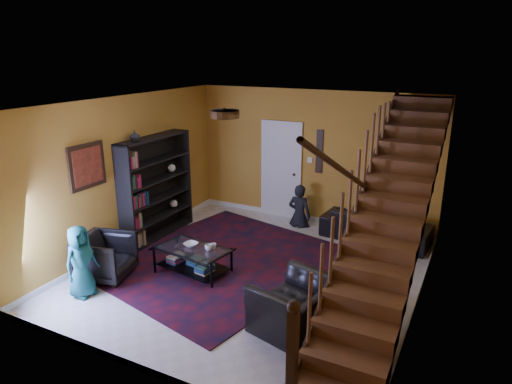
# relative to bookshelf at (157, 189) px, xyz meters

# --- Properties ---
(floor) EXTENTS (5.50, 5.50, 0.00)m
(floor) POSITION_rel_bookshelf_xyz_m (2.40, -0.60, -0.96)
(floor) COLOR beige
(floor) RESTS_ON ground
(room) EXTENTS (5.50, 5.50, 5.50)m
(room) POSITION_rel_bookshelf_xyz_m (1.07, 0.73, -0.91)
(room) COLOR gold
(room) RESTS_ON ground
(staircase) EXTENTS (0.95, 5.02, 3.18)m
(staircase) POSITION_rel_bookshelf_xyz_m (4.53, -0.60, 0.43)
(staircase) COLOR brown
(staircase) RESTS_ON floor
(bookshelf) EXTENTS (0.35, 1.80, 2.00)m
(bookshelf) POSITION_rel_bookshelf_xyz_m (0.00, 0.00, 0.00)
(bookshelf) COLOR black
(bookshelf) RESTS_ON floor
(door) EXTENTS (0.82, 0.05, 2.05)m
(door) POSITION_rel_bookshelf_xyz_m (1.70, 2.12, 0.06)
(door) COLOR silver
(door) RESTS_ON floor
(framed_picture) EXTENTS (0.04, 0.74, 0.74)m
(framed_picture) POSITION_rel_bookshelf_xyz_m (-0.17, -1.50, 0.79)
(framed_picture) COLOR #9A2F1C
(framed_picture) RESTS_ON room
(wall_hanging) EXTENTS (0.14, 0.03, 0.90)m
(wall_hanging) POSITION_rel_bookshelf_xyz_m (2.55, 2.13, 0.59)
(wall_hanging) COLOR black
(wall_hanging) RESTS_ON room
(ceiling_fixture) EXTENTS (0.40, 0.40, 0.10)m
(ceiling_fixture) POSITION_rel_bookshelf_xyz_m (2.40, -1.40, 1.78)
(ceiling_fixture) COLOR #3F2814
(ceiling_fixture) RESTS_ON room
(rug) EXTENTS (4.13, 4.49, 0.02)m
(rug) POSITION_rel_bookshelf_xyz_m (1.68, -0.44, -0.95)
(rug) COLOR #430C16
(rug) RESTS_ON floor
(sofa) EXTENTS (2.10, 0.98, 0.60)m
(sofa) POSITION_rel_bookshelf_xyz_m (3.90, 1.70, -0.67)
(sofa) COLOR black
(sofa) RESTS_ON floor
(armchair_left) EXTENTS (0.97, 0.96, 0.73)m
(armchair_left) POSITION_rel_bookshelf_xyz_m (0.35, -1.81, -0.60)
(armchair_left) COLOR black
(armchair_left) RESTS_ON floor
(armchair_right) EXTENTS (1.16, 1.26, 0.69)m
(armchair_right) POSITION_rel_bookshelf_xyz_m (3.64, -1.74, -0.62)
(armchair_right) COLOR black
(armchair_right) RESTS_ON floor
(person_adult_a) EXTENTS (0.50, 0.34, 1.35)m
(person_adult_a) POSITION_rel_bookshelf_xyz_m (2.30, 1.75, -0.74)
(person_adult_a) COLOR black
(person_adult_a) RESTS_ON sofa
(person_adult_b) EXTENTS (0.69, 0.56, 1.33)m
(person_adult_b) POSITION_rel_bookshelf_xyz_m (3.76, 1.75, -0.75)
(person_adult_b) COLOR black
(person_adult_b) RESTS_ON sofa
(person_child) EXTENTS (0.39, 0.57, 1.12)m
(person_child) POSITION_rel_bookshelf_xyz_m (0.45, -2.38, -0.40)
(person_child) COLOR #185E5C
(person_child) RESTS_ON armchair_left
(coffee_table) EXTENTS (1.26, 0.86, 0.45)m
(coffee_table) POSITION_rel_bookshelf_xyz_m (1.52, -1.04, -0.71)
(coffee_table) COLOR black
(coffee_table) RESTS_ON floor
(cup_a) EXTENTS (0.15, 0.15, 0.10)m
(cup_a) POSITION_rel_bookshelf_xyz_m (1.80, -0.98, -0.47)
(cup_a) COLOR #999999
(cup_a) RESTS_ON coffee_table
(cup_b) EXTENTS (0.13, 0.13, 0.09)m
(cup_b) POSITION_rel_bookshelf_xyz_m (1.84, -0.90, -0.47)
(cup_b) COLOR #999999
(cup_b) RESTS_ON coffee_table
(bowl) EXTENTS (0.25, 0.25, 0.05)m
(bowl) POSITION_rel_bookshelf_xyz_m (1.45, -0.98, -0.49)
(bowl) COLOR #999999
(bowl) RESTS_ON coffee_table
(vase) EXTENTS (0.18, 0.18, 0.19)m
(vase) POSITION_rel_bookshelf_xyz_m (-0.00, -0.50, 1.13)
(vase) COLOR #999999
(vase) RESTS_ON bookshelf
(popcorn_bucket) EXTENTS (0.16, 0.16, 0.14)m
(popcorn_bucket) POSITION_rel_bookshelf_xyz_m (1.43, -0.95, -0.87)
(popcorn_bucket) COLOR red
(popcorn_bucket) RESTS_ON rug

